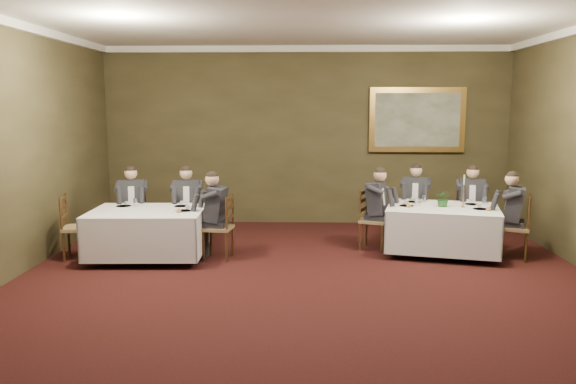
# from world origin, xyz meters

# --- Properties ---
(ground) EXTENTS (10.00, 10.00, 0.00)m
(ground) POSITION_xyz_m (0.00, 0.00, 0.00)
(ground) COLOR black
(ground) RESTS_ON ground
(back_wall) EXTENTS (8.00, 0.10, 3.50)m
(back_wall) POSITION_xyz_m (0.00, 5.00, 1.75)
(back_wall) COLOR #342E1A
(back_wall) RESTS_ON ground
(front_wall) EXTENTS (8.00, 0.10, 3.50)m
(front_wall) POSITION_xyz_m (0.00, -5.00, 1.75)
(front_wall) COLOR #342E1A
(front_wall) RESTS_ON ground
(crown_molding) EXTENTS (8.00, 10.00, 0.12)m
(crown_molding) POSITION_xyz_m (0.00, 0.00, 3.44)
(crown_molding) COLOR white
(crown_molding) RESTS_ON back_wall
(table_main) EXTENTS (1.98, 1.67, 0.67)m
(table_main) POSITION_xyz_m (2.18, 2.62, 0.45)
(table_main) COLOR black
(table_main) RESTS_ON ground
(table_second) EXTENTS (1.78, 1.38, 0.67)m
(table_second) POSITION_xyz_m (-2.43, 2.18, 0.45)
(table_second) COLOR black
(table_second) RESTS_ON ground
(chair_main_backleft) EXTENTS (0.53, 0.51, 1.00)m
(chair_main_backleft) POSITION_xyz_m (1.93, 3.59, 0.28)
(chair_main_backleft) COLOR olive
(chair_main_backleft) RESTS_ON ground
(diner_main_backleft) EXTENTS (0.50, 0.56, 1.35)m
(diner_main_backleft) POSITION_xyz_m (1.93, 3.57, 0.51)
(diner_main_backleft) COLOR black
(diner_main_backleft) RESTS_ON chair_main_backleft
(chair_main_backright) EXTENTS (0.49, 0.47, 1.00)m
(chair_main_backright) POSITION_xyz_m (2.83, 3.37, 0.28)
(chair_main_backright) COLOR olive
(chair_main_backright) RESTS_ON ground
(diner_main_backright) EXTENTS (0.45, 0.52, 1.35)m
(diner_main_backright) POSITION_xyz_m (2.83, 3.36, 0.51)
(diner_main_backright) COLOR black
(diner_main_backright) RESTS_ON chair_main_backright
(chair_main_endleft) EXTENTS (0.55, 0.56, 1.00)m
(chair_main_endleft) POSITION_xyz_m (1.12, 2.87, 0.28)
(chair_main_endleft) COLOR olive
(chair_main_endleft) RESTS_ON ground
(diner_main_endleft) EXTENTS (0.59, 0.55, 1.35)m
(diner_main_endleft) POSITION_xyz_m (1.13, 2.86, 0.51)
(diner_main_endleft) COLOR black
(diner_main_endleft) RESTS_ON chair_main_endleft
(chair_main_endright) EXTENTS (0.55, 0.56, 1.00)m
(chair_main_endright) POSITION_xyz_m (3.24, 2.37, 0.28)
(chair_main_endright) COLOR olive
(chair_main_endright) RESTS_ON ground
(diner_main_endright) EXTENTS (0.59, 0.55, 1.35)m
(diner_main_endright) POSITION_xyz_m (3.23, 2.37, 0.51)
(diner_main_endright) COLOR black
(diner_main_endright) RESTS_ON chair_main_endright
(chair_sec_backleft) EXTENTS (0.52, 0.50, 1.00)m
(chair_sec_backleft) POSITION_xyz_m (-2.93, 3.05, 0.28)
(chair_sec_backleft) COLOR olive
(chair_sec_backleft) RESTS_ON ground
(diner_sec_backleft) EXTENTS (0.49, 0.55, 1.35)m
(diner_sec_backleft) POSITION_xyz_m (-2.93, 3.04, 0.51)
(diner_sec_backleft) COLOR black
(diner_sec_backleft) RESTS_ON chair_sec_backleft
(chair_sec_backright) EXTENTS (0.48, 0.47, 1.00)m
(chair_sec_backright) POSITION_xyz_m (-2.00, 3.09, 0.28)
(chair_sec_backright) COLOR olive
(chair_sec_backright) RESTS_ON ground
(diner_sec_backright) EXTENTS (0.45, 0.52, 1.35)m
(diner_sec_backright) POSITION_xyz_m (-2.00, 3.08, 0.51)
(diner_sec_backright) COLOR black
(diner_sec_backright) RESTS_ON chair_sec_backright
(chair_sec_endright) EXTENTS (0.47, 0.49, 1.00)m
(chair_sec_endright) POSITION_xyz_m (-1.34, 2.22, 0.28)
(chair_sec_endright) COLOR olive
(chair_sec_endright) RESTS_ON ground
(diner_sec_endright) EXTENTS (0.53, 0.46, 1.35)m
(diner_sec_endright) POSITION_xyz_m (-1.35, 2.22, 0.51)
(diner_sec_endright) COLOR black
(diner_sec_endright) RESTS_ON chair_sec_endright
(chair_sec_endleft) EXTENTS (0.50, 0.51, 1.00)m
(chair_sec_endleft) POSITION_xyz_m (-3.53, 2.14, 0.28)
(chair_sec_endleft) COLOR olive
(chair_sec_endleft) RESTS_ON ground
(centerpiece) EXTENTS (0.30, 0.28, 0.29)m
(centerpiece) POSITION_xyz_m (2.19, 2.63, 0.91)
(centerpiece) COLOR #2D5926
(centerpiece) RESTS_ON table_main
(candlestick) EXTENTS (0.08, 0.08, 0.53)m
(candlestick) POSITION_xyz_m (2.48, 2.58, 0.96)
(candlestick) COLOR #C2893B
(candlestick) RESTS_ON table_main
(place_setting_table_main) EXTENTS (0.33, 0.31, 0.14)m
(place_setting_table_main) POSITION_xyz_m (1.86, 3.10, 0.80)
(place_setting_table_main) COLOR white
(place_setting_table_main) RESTS_ON table_main
(place_setting_table_second) EXTENTS (0.33, 0.31, 0.14)m
(place_setting_table_second) POSITION_xyz_m (-2.86, 2.56, 0.80)
(place_setting_table_second) COLOR white
(place_setting_table_second) RESTS_ON table_second
(painting) EXTENTS (1.86, 0.09, 1.26)m
(painting) POSITION_xyz_m (2.18, 4.94, 2.08)
(painting) COLOR gold
(painting) RESTS_ON back_wall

